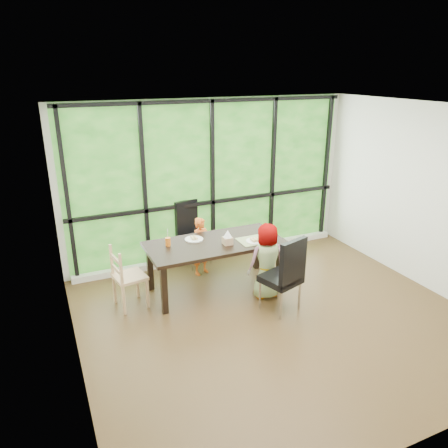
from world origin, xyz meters
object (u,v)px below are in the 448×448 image
Objects in this scene: chair_window_leather at (195,234)px; plate_near at (255,241)px; chair_end_beech at (130,276)px; tissue_box at (228,241)px; chair_interior_leather at (281,274)px; plate_far at (194,239)px; dining_table at (215,265)px; green_cup at (273,236)px; white_mug at (268,229)px; child_toddler at (201,246)px; orange_cup at (168,242)px; child_older at (267,261)px.

plate_near is at bearing -80.55° from chair_window_leather.
chair_end_beech reaches higher than tissue_box.
chair_window_leather is 1.91m from chair_interior_leather.
tissue_box is (0.38, -0.35, 0.05)m from plate_far.
chair_interior_leather is at bearing -57.76° from dining_table.
chair_end_beech is at bearing 171.74° from green_cup.
green_cup reaches higher than dining_table.
chair_interior_leather is 8.74× the size of green_cup.
tissue_box reaches higher than white_mug.
child_toddler reaches higher than orange_cup.
green_cup is at bearing -71.92° from chair_window_leather.
child_toddler reaches higher than white_mug.
white_mug is at bearing 13.76° from tissue_box.
plate_far is 1.18m from white_mug.
orange_cup is at bearing 162.69° from plate_near.
orange_cup is 1.53m from green_cup.
dining_table is 0.56m from child_toddler.
chair_end_beech reaches higher than white_mug.
chair_window_leather is 1.20× the size of chair_end_beech.
chair_interior_leather is at bearing -88.32° from chair_window_leather.
tissue_box is at bearing 169.15° from plate_near.
child_older is 4.07× the size of plate_near.
tissue_box is at bearing -77.86° from chair_interior_leather.
tissue_box is (-0.67, 0.14, -0.01)m from green_cup.
chair_interior_leather is 1.05m from white_mug.
child_older is (0.01, 0.39, 0.02)m from chair_interior_leather.
child_older reaches higher than plate_far.
orange_cup is at bearing 159.53° from tissue_box.
child_toddler is 7.50× the size of tissue_box.
plate_near is 0.46m from white_mug.
chair_end_beech is 1.45m from tissue_box.
tissue_box is at bearing -34.36° from child_older.
child_toddler is (-0.57, 1.46, -0.07)m from chair_interior_leather.
chair_interior_leather is 1.65m from orange_cup.
chair_window_leather is (0.02, 0.93, 0.17)m from dining_table.
orange_cup is at bearing 163.48° from green_cup.
chair_window_leather is 8.91× the size of orange_cup.
orange_cup is at bearing -86.40° from chair_end_beech.
chair_interior_leather is at bearing 93.19° from child_older.
tissue_box is at bearing -105.61° from chair_end_beech.
tissue_box reaches higher than plate_near.
tissue_box is at bearing -20.47° from orange_cup.
child_older is (0.59, -0.52, 0.18)m from dining_table.
chair_window_leather and chair_interior_leather have the same top height.
tissue_box is (-0.45, 0.37, 0.25)m from child_older.
tissue_box is (1.40, -0.16, 0.35)m from chair_end_beech.
chair_window_leather reaches higher than green_cup.
child_older is (1.85, -0.54, 0.11)m from chair_end_beech.
white_mug reaches higher than plate_near.
tissue_box is (-0.44, 0.76, 0.26)m from chair_interior_leather.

